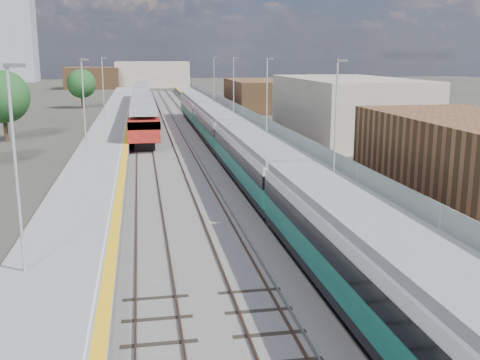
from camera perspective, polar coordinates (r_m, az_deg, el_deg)
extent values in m
plane|color=#47443A|center=(63.33, -4.76, 4.57)|extent=(320.00, 320.00, 0.00)
cube|color=#565451|center=(65.64, -6.93, 4.83)|extent=(10.50, 155.00, 0.06)
cube|color=#4C3323|center=(68.33, -4.51, 5.26)|extent=(0.07, 160.00, 0.14)
cube|color=#4C3323|center=(68.48, -3.31, 5.29)|extent=(0.07, 160.00, 0.14)
cube|color=#4C3323|center=(68.08, -7.46, 5.16)|extent=(0.07, 160.00, 0.14)
cube|color=#4C3323|center=(68.16, -6.24, 5.20)|extent=(0.07, 160.00, 0.14)
cube|color=#4C3323|center=(68.01, -10.41, 5.05)|extent=(0.07, 160.00, 0.14)
cube|color=#4C3323|center=(68.02, -9.20, 5.10)|extent=(0.07, 160.00, 0.14)
cube|color=gray|center=(68.30, -4.79, 5.24)|extent=(0.08, 160.00, 0.10)
cube|color=gray|center=(68.18, -5.96, 5.20)|extent=(0.08, 160.00, 0.10)
cube|color=slate|center=(66.41, -0.44, 5.42)|extent=(4.70, 155.00, 1.00)
cube|color=gray|center=(66.35, -0.44, 5.85)|extent=(4.70, 155.00, 0.03)
cube|color=yellow|center=(66.03, -2.25, 5.83)|extent=(0.40, 155.00, 0.01)
cube|color=gray|center=(66.68, 1.43, 6.40)|extent=(0.06, 155.00, 1.20)
cylinder|color=#9EA0A3|center=(36.84, 9.70, 6.17)|extent=(0.12, 0.12, 7.50)
cube|color=#4C4C4F|center=(36.71, 10.29, 11.84)|extent=(0.70, 0.18, 0.14)
cylinder|color=#9EA0A3|center=(55.99, 2.75, 8.47)|extent=(0.12, 0.12, 7.50)
cube|color=#4C4C4F|center=(55.91, 3.05, 12.20)|extent=(0.70, 0.18, 0.14)
cylinder|color=#9EA0A3|center=(75.59, -0.65, 9.54)|extent=(0.12, 0.12, 7.50)
cube|color=#4C4C4F|center=(75.53, -0.47, 12.31)|extent=(0.70, 0.18, 0.14)
cylinder|color=#9EA0A3|center=(95.35, -2.66, 10.16)|extent=(0.12, 0.12, 7.50)
cube|color=#4C4C4F|center=(95.30, -2.53, 12.35)|extent=(0.70, 0.18, 0.14)
cube|color=slate|center=(65.56, -12.91, 5.01)|extent=(4.30, 155.00, 1.00)
cube|color=gray|center=(65.50, -12.93, 5.45)|extent=(4.30, 155.00, 0.03)
cube|color=yellow|center=(65.43, -11.26, 5.54)|extent=(0.45, 155.00, 0.01)
cube|color=silver|center=(65.44, -11.57, 5.53)|extent=(0.08, 155.00, 0.01)
cylinder|color=#9EA0A3|center=(21.30, -21.81, 0.86)|extent=(0.12, 0.12, 7.50)
cube|color=#4C4C4F|center=(20.87, -21.95, 10.75)|extent=(0.70, 0.18, 0.14)
cylinder|color=#9EA0A3|center=(46.83, -15.58, 7.22)|extent=(0.12, 0.12, 7.50)
cube|color=#4C4C4F|center=(46.64, -15.53, 11.70)|extent=(0.70, 0.18, 0.14)
cylinder|color=#9EA0A3|center=(72.70, -13.73, 9.07)|extent=(0.12, 0.12, 7.50)
cube|color=#4C4C4F|center=(72.57, -13.68, 11.95)|extent=(0.70, 0.18, 0.14)
cube|color=brown|center=(36.85, 22.61, 1.97)|extent=(9.00, 16.00, 5.20)
cube|color=gray|center=(61.71, 10.72, 7.18)|extent=(11.00, 22.00, 6.40)
cube|color=brown|center=(92.61, 1.65, 8.62)|extent=(8.00, 18.00, 4.80)
cube|color=gray|center=(162.59, -8.91, 10.56)|extent=(20.00, 14.00, 7.00)
cube|color=brown|center=(158.04, -14.76, 10.00)|extent=(14.00, 12.00, 5.60)
cube|color=gray|center=(206.52, -21.79, 14.82)|extent=(11.00, 11.00, 40.00)
cube|color=black|center=(20.34, 12.04, -10.67)|extent=(2.56, 18.38, 0.43)
cube|color=#115C4C|center=(20.06, 12.14, -8.68)|extent=(2.66, 18.38, 1.07)
cube|color=black|center=(19.77, 12.25, -6.39)|extent=(2.71, 18.38, 0.74)
cube|color=silver|center=(19.60, 12.33, -4.77)|extent=(2.66, 18.38, 0.45)
cube|color=gray|center=(19.48, 12.39, -3.66)|extent=(2.36, 18.38, 0.38)
cube|color=black|center=(37.70, 1.30, 0.42)|extent=(2.56, 18.38, 0.43)
cube|color=#115C4C|center=(37.55, 1.31, 1.55)|extent=(2.66, 18.38, 1.07)
cube|color=black|center=(37.40, 1.31, 2.82)|extent=(2.71, 18.38, 0.74)
cube|color=silver|center=(37.31, 1.32, 3.71)|extent=(2.66, 18.38, 0.45)
cube|color=gray|center=(37.25, 1.32, 4.31)|extent=(2.36, 18.38, 0.38)
cube|color=black|center=(56.06, -2.52, 4.42)|extent=(2.56, 18.38, 0.43)
cube|color=#115C4C|center=(55.96, -2.53, 5.19)|extent=(2.66, 18.38, 1.07)
cube|color=black|center=(55.85, -2.54, 6.05)|extent=(2.71, 18.38, 0.74)
cube|color=silver|center=(55.79, -2.54, 6.65)|extent=(2.66, 18.38, 0.45)
cube|color=gray|center=(55.75, -2.55, 7.05)|extent=(2.36, 18.38, 0.38)
cube|color=black|center=(74.67, -4.46, 6.43)|extent=(2.56, 18.38, 0.43)
cube|color=#115C4C|center=(74.60, -4.47, 7.01)|extent=(2.66, 18.38, 1.07)
cube|color=black|center=(74.52, -4.48, 7.66)|extent=(2.71, 18.38, 0.74)
cube|color=silver|center=(74.47, -4.49, 8.11)|extent=(2.66, 18.38, 0.45)
cube|color=gray|center=(74.44, -4.50, 8.41)|extent=(2.36, 18.38, 0.38)
cube|color=black|center=(60.60, -9.75, 4.54)|extent=(1.95, 16.60, 0.68)
cube|color=maroon|center=(60.40, -9.81, 6.06)|extent=(2.88, 19.53, 2.06)
cube|color=black|center=(60.34, -9.83, 6.55)|extent=(2.94, 19.53, 0.72)
cube|color=gray|center=(60.25, -9.86, 7.52)|extent=(2.57, 19.53, 0.41)
cube|color=black|center=(80.49, -9.90, 6.48)|extent=(1.95, 16.60, 0.68)
cube|color=maroon|center=(80.34, -9.94, 7.63)|extent=(2.88, 19.53, 2.06)
cube|color=black|center=(80.30, -9.96, 8.00)|extent=(2.94, 19.53, 0.72)
cube|color=gray|center=(80.22, -9.98, 8.73)|extent=(2.57, 19.53, 0.41)
cube|color=black|center=(100.44, -9.99, 7.65)|extent=(1.95, 16.60, 0.68)
cube|color=maroon|center=(100.32, -10.02, 8.58)|extent=(2.88, 19.53, 2.06)
cube|color=black|center=(100.28, -10.03, 8.87)|extent=(2.94, 19.53, 0.72)
cube|color=gray|center=(100.23, -10.06, 9.46)|extent=(2.57, 19.53, 0.41)
cylinder|color=#382619|center=(63.14, -22.69, 4.79)|extent=(0.44, 0.44, 2.55)
sphere|color=#1B471D|center=(62.83, -22.95, 7.80)|extent=(5.39, 5.39, 5.39)
cylinder|color=#382619|center=(99.02, -15.71, 7.69)|extent=(0.44, 0.44, 2.28)
sphere|color=#1B471D|center=(98.83, -15.81, 9.41)|extent=(4.81, 4.81, 4.81)
cylinder|color=#382619|center=(84.40, 7.14, 7.24)|extent=(0.44, 0.44, 2.14)
sphere|color=#1B471D|center=(84.20, 7.19, 9.14)|extent=(4.52, 4.52, 4.52)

